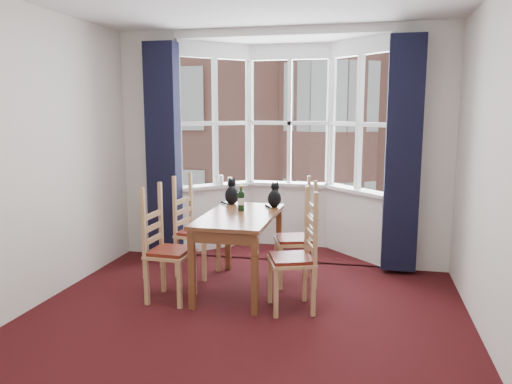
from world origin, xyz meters
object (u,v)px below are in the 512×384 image
(dining_table, at_px, (240,225))
(wine_bottle, at_px, (241,200))
(chair_left_near, at_px, (162,252))
(chair_right_far, at_px, (303,240))
(candle_short, at_px, (230,181))
(chair_right_near, at_px, (301,260))
(cat_left, at_px, (232,194))
(cat_right, at_px, (275,197))
(chair_left_far, at_px, (191,233))
(candle_tall, at_px, (221,180))

(dining_table, bearing_deg, wine_bottle, 99.00)
(chair_left_near, distance_m, chair_right_far, 1.50)
(candle_short, bearing_deg, chair_right_near, -57.22)
(chair_right_near, height_order, wine_bottle, wine_bottle)
(chair_right_near, relative_size, chair_right_far, 1.00)
(cat_left, bearing_deg, cat_right, -8.42)
(dining_table, xyz_separation_m, chair_left_near, (-0.68, -0.43, -0.22))
(dining_table, relative_size, chair_right_near, 1.43)
(chair_right_far, bearing_deg, candle_short, 134.49)
(wine_bottle, bearing_deg, cat_left, 119.07)
(cat_left, relative_size, cat_right, 1.06)
(chair_left_far, distance_m, wine_bottle, 0.81)
(chair_right_far, bearing_deg, chair_right_near, -84.21)
(chair_right_far, xyz_separation_m, candle_tall, (-1.24, 1.12, 0.46))
(candle_tall, relative_size, candle_short, 1.31)
(chair_left_near, height_order, chair_left_far, same)
(dining_table, xyz_separation_m, chair_right_far, (0.61, 0.34, -0.22))
(chair_right_near, xyz_separation_m, candle_tall, (-1.31, 1.83, 0.46))
(candle_tall, xyz_separation_m, candle_short, (0.11, 0.03, -0.02))
(chair_left_near, bearing_deg, chair_left_far, 89.62)
(chair_right_near, distance_m, chair_right_far, 0.72)
(cat_right, height_order, candle_tall, cat_right)
(chair_left_near, bearing_deg, cat_left, 64.92)
(chair_left_near, distance_m, cat_right, 1.37)
(chair_left_far, height_order, candle_short, candle_short)
(dining_table, xyz_separation_m, chair_right_near, (0.68, -0.38, -0.22))
(chair_left_near, distance_m, cat_left, 1.15)
(chair_left_far, height_order, cat_right, cat_right)
(chair_left_near, distance_m, chair_left_far, 0.80)
(cat_right, xyz_separation_m, candle_short, (-0.79, 1.02, 0.01))
(chair_right_near, relative_size, candle_tall, 7.16)
(dining_table, relative_size, cat_left, 4.35)
(chair_left_near, xyz_separation_m, candle_short, (0.16, 1.91, 0.45))
(chair_left_near, distance_m, candle_tall, 1.94)
(chair_left_far, distance_m, cat_left, 0.65)
(chair_left_near, xyz_separation_m, cat_right, (0.95, 0.89, 0.43))
(chair_left_far, relative_size, candle_short, 9.38)
(chair_left_far, relative_size, candle_tall, 7.16)
(chair_right_far, xyz_separation_m, cat_right, (-0.34, 0.12, 0.43))
(dining_table, height_order, cat_right, cat_right)
(chair_right_far, distance_m, cat_left, 0.97)
(chair_left_near, bearing_deg, candle_short, 85.18)
(chair_left_near, bearing_deg, dining_table, 32.23)
(dining_table, bearing_deg, chair_left_far, 150.91)
(chair_right_near, xyz_separation_m, cat_left, (-0.91, 0.92, 0.44))
(dining_table, xyz_separation_m, cat_right, (0.28, 0.46, 0.22))
(chair_right_far, distance_m, candle_short, 1.67)
(chair_right_near, relative_size, candle_short, 9.38)
(chair_left_far, bearing_deg, chair_right_near, -29.05)
(chair_left_far, relative_size, cat_left, 3.05)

